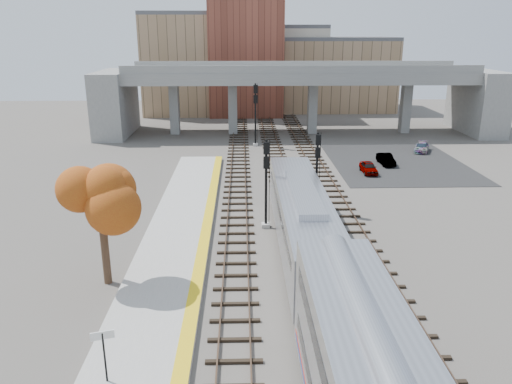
# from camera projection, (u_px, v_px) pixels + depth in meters

# --- Properties ---
(ground) EXTENTS (160.00, 160.00, 0.00)m
(ground) POSITION_uv_depth(u_px,v_px,m) (295.00, 295.00, 26.96)
(ground) COLOR #47423D
(ground) RESTS_ON ground
(platform) EXTENTS (4.50, 60.00, 0.35)m
(platform) POSITION_uv_depth(u_px,v_px,m) (160.00, 294.00, 26.70)
(platform) COLOR #9E9E99
(platform) RESTS_ON ground
(yellow_strip) EXTENTS (0.70, 60.00, 0.01)m
(yellow_strip) POSITION_uv_depth(u_px,v_px,m) (195.00, 291.00, 26.70)
(yellow_strip) COLOR yellow
(yellow_strip) RESTS_ON platform
(tracks) EXTENTS (10.70, 95.00, 0.25)m
(tracks) POSITION_uv_depth(u_px,v_px,m) (290.00, 213.00, 38.85)
(tracks) COLOR black
(tracks) RESTS_ON ground
(overpass) EXTENTS (54.00, 12.00, 9.50)m
(overpass) POSITION_uv_depth(u_px,v_px,m) (298.00, 91.00, 68.10)
(overpass) COLOR slate
(overpass) RESTS_ON ground
(buildings_far) EXTENTS (43.00, 21.00, 20.60)m
(buildings_far) POSITION_uv_depth(u_px,v_px,m) (264.00, 65.00, 87.87)
(buildings_far) COLOR #9D7C5B
(buildings_far) RESTS_ON ground
(parking_lot) EXTENTS (14.00, 18.00, 0.04)m
(parking_lot) POSITION_uv_depth(u_px,v_px,m) (397.00, 163.00, 53.96)
(parking_lot) COLOR black
(parking_lot) RESTS_ON ground
(locomotive) EXTENTS (3.02, 19.05, 4.10)m
(locomotive) POSITION_uv_depth(u_px,v_px,m) (302.00, 219.00, 31.52)
(locomotive) COLOR #A8AAB2
(locomotive) RESTS_ON ground
(signal_mast_near) EXTENTS (0.60, 0.64, 6.51)m
(signal_mast_near) POSITION_uv_depth(u_px,v_px,m) (266.00, 187.00, 35.24)
(signal_mast_near) COLOR #9E9E99
(signal_mast_near) RESTS_ON ground
(signal_mast_mid) EXTENTS (0.60, 0.64, 6.30)m
(signal_mast_mid) POSITION_uv_depth(u_px,v_px,m) (317.00, 175.00, 38.68)
(signal_mast_mid) COLOR #9E9E99
(signal_mast_mid) RESTS_ON ground
(signal_mast_far) EXTENTS (0.60, 0.64, 7.64)m
(signal_mast_far) POSITION_uv_depth(u_px,v_px,m) (255.00, 115.00, 60.69)
(signal_mast_far) COLOR #9E9E99
(signal_mast_far) RESTS_ON ground
(station_sign) EXTENTS (0.88, 0.29, 2.27)m
(station_sign) POSITION_uv_depth(u_px,v_px,m) (103.00, 346.00, 19.32)
(station_sign) COLOR black
(station_sign) RESTS_ON platform
(tree) EXTENTS (3.60, 3.60, 7.09)m
(tree) POSITION_uv_depth(u_px,v_px,m) (99.00, 195.00, 26.68)
(tree) COLOR #382619
(tree) RESTS_ON ground
(car_a) EXTENTS (1.37, 3.36, 1.14)m
(car_a) POSITION_uv_depth(u_px,v_px,m) (369.00, 168.00, 49.78)
(car_a) COLOR #99999E
(car_a) RESTS_ON parking_lot
(car_b) EXTENTS (1.32, 3.52, 1.15)m
(car_b) POSITION_uv_depth(u_px,v_px,m) (386.00, 159.00, 52.98)
(car_b) COLOR #99999E
(car_b) RESTS_ON parking_lot
(car_c) EXTENTS (2.85, 3.99, 1.07)m
(car_c) POSITION_uv_depth(u_px,v_px,m) (422.00, 147.00, 58.64)
(car_c) COLOR #99999E
(car_c) RESTS_ON parking_lot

